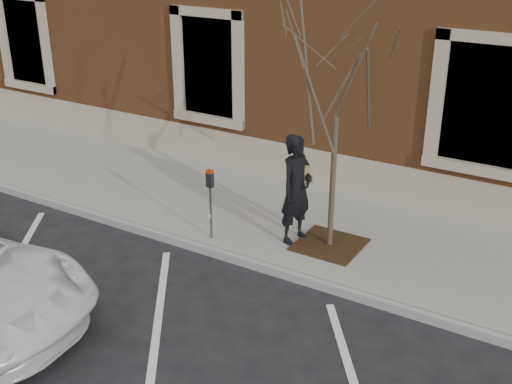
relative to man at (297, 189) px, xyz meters
The scene contains 8 objects.
ground 1.62m from the man, 120.80° to the right, with size 120.00×120.00×0.00m, color #28282B.
sidewalk_near 1.43m from the man, 127.97° to the left, with size 40.00×3.50×0.15m, color #A3A29A.
curb_near 1.60m from the man, 119.58° to the right, with size 40.00×0.12×0.15m, color #9E9E99.
parking_stripes 3.44m from the man, 100.50° to the right, with size 28.00×4.40×0.01m, color silver, non-canonical shape.
man is the anchor object (origin of this frame).
parking_meter 1.52m from the man, 151.06° to the right, with size 0.12×0.09×1.33m.
tree_grate 1.16m from the man, 11.44° to the left, with size 1.12×1.12×0.03m, color #3C2713.
sapling 2.11m from the man, 11.44° to the left, with size 2.57×2.57×4.29m.
Camera 1 is at (5.31, -8.17, 5.55)m, focal length 45.00 mm.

